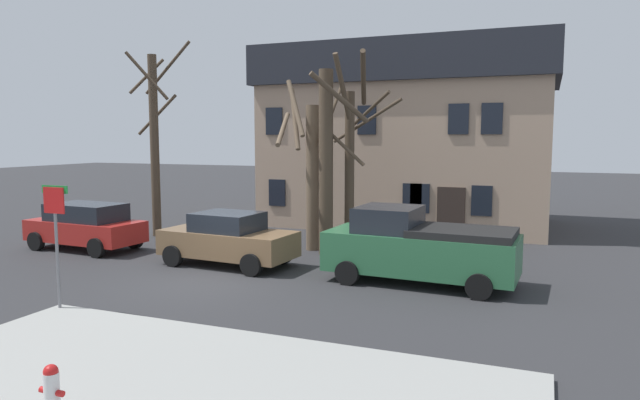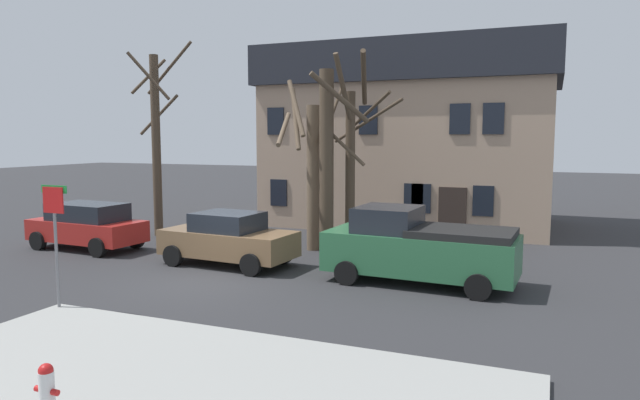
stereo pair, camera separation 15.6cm
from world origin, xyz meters
The scene contains 12 objects.
ground_plane centered at (0.00, 0.00, 0.00)m, with size 120.00×120.00×0.00m, color #2D2D30.
building_main centered at (2.75, 13.49, 4.15)m, with size 13.05×8.16×8.16m.
tree_bare_near centered at (-6.16, 5.94, 4.07)m, with size 2.28×2.31×8.08m.
tree_bare_mid centered at (0.94, 5.47, 2.92)m, with size 1.66×2.19×6.14m.
tree_bare_far centered at (1.89, 4.95, 3.53)m, with size 1.91×3.19×6.87m.
tree_bare_end centered at (2.30, 6.01, 3.17)m, with size 2.82×2.49×5.96m.
car_red_wagon centered at (-6.65, 2.48, 0.88)m, with size 4.44×2.23×1.69m.
car_brown_sedan centered at (-0.50, 2.17, 0.85)m, with size 4.43×2.34×1.70m.
pickup_truck_green centered at (5.63, 2.21, 1.02)m, with size 5.34×2.51×2.12m.
fire_hydrant centered at (2.44, -7.59, 0.50)m, with size 0.42×0.22×0.74m.
street_sign_pole centered at (-1.56, -3.63, 2.08)m, with size 0.76×0.07×2.98m.
bicycle_leaning centered at (-3.08, 5.71, 0.37)m, with size 1.75×0.19×1.03m.
Camera 1 is at (8.89, -13.40, 4.07)m, focal length 32.03 mm.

